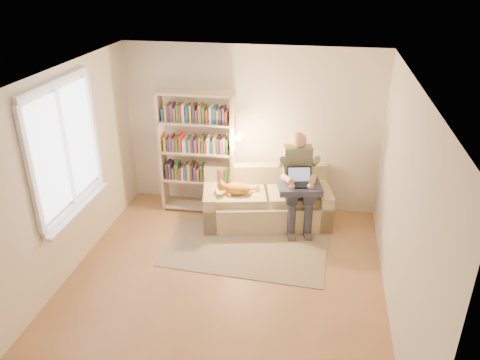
% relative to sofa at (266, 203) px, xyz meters
% --- Properties ---
extents(floor, '(4.50, 4.50, 0.00)m').
position_rel_sofa_xyz_m(floor, '(-0.33, -1.74, -0.30)').
color(floor, '#9C6E47').
rests_on(floor, ground).
extents(ceiling, '(4.00, 4.50, 0.02)m').
position_rel_sofa_xyz_m(ceiling, '(-0.33, -1.74, 2.30)').
color(ceiling, white).
rests_on(ceiling, wall_back).
extents(wall_left, '(0.02, 4.50, 2.60)m').
position_rel_sofa_xyz_m(wall_left, '(-2.33, -1.74, 1.00)').
color(wall_left, silver).
rests_on(wall_left, floor).
extents(wall_right, '(0.02, 4.50, 2.60)m').
position_rel_sofa_xyz_m(wall_right, '(1.67, -1.74, 1.00)').
color(wall_right, silver).
rests_on(wall_right, floor).
extents(wall_back, '(4.00, 0.02, 2.60)m').
position_rel_sofa_xyz_m(wall_back, '(-0.33, 0.51, 1.00)').
color(wall_back, silver).
rests_on(wall_back, floor).
extents(wall_front, '(4.00, 0.02, 2.60)m').
position_rel_sofa_xyz_m(wall_front, '(-0.33, -3.99, 1.00)').
color(wall_front, silver).
rests_on(wall_front, floor).
extents(window, '(0.12, 1.52, 1.69)m').
position_rel_sofa_xyz_m(window, '(-2.27, -1.54, 1.08)').
color(window, white).
rests_on(window, wall_left).
extents(sofa, '(2.05, 1.24, 0.81)m').
position_rel_sofa_xyz_m(sofa, '(0.00, 0.00, 0.00)').
color(sofa, '#C1B388').
rests_on(sofa, floor).
extents(person, '(0.53, 0.72, 1.45)m').
position_rel_sofa_xyz_m(person, '(0.47, -0.05, 0.51)').
color(person, slate).
rests_on(person, sofa).
extents(cat, '(0.59, 0.30, 0.22)m').
position_rel_sofa_xyz_m(cat, '(-0.43, -0.22, 0.32)').
color(cat, '#F9A230').
rests_on(cat, sofa).
extents(blanket, '(0.71, 0.62, 0.09)m').
position_rel_sofa_xyz_m(blanket, '(0.51, -0.20, 0.42)').
color(blanket, '#2B314C').
rests_on(blanket, person).
extents(laptop, '(0.40, 0.36, 0.30)m').
position_rel_sofa_xyz_m(laptop, '(0.51, -0.18, 0.52)').
color(laptop, black).
rests_on(laptop, blanket).
extents(bookshelf, '(1.31, 0.35, 1.97)m').
position_rel_sofa_xyz_m(bookshelf, '(-1.11, 0.15, 0.79)').
color(bookshelf, beige).
rests_on(bookshelf, floor).
extents(rug, '(2.31, 1.43, 0.01)m').
position_rel_sofa_xyz_m(rug, '(-0.17, -0.89, -0.29)').
color(rug, gray).
rests_on(rug, floor).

